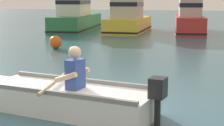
% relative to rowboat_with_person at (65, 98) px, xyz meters
% --- Properties ---
extents(ground_plane, '(120.00, 120.00, 0.00)m').
position_rel_rowboat_with_person_xyz_m(ground_plane, '(0.48, 0.25, -0.25)').
color(ground_plane, '#386070').
extents(rowboat_with_person, '(3.72, 1.98, 1.19)m').
position_rel_rowboat_with_person_xyz_m(rowboat_with_person, '(0.00, 0.00, 0.00)').
color(rowboat_with_person, white).
rests_on(rowboat_with_person, ground).
extents(moored_boat_green, '(2.79, 6.96, 2.37)m').
position_rel_rowboat_with_person_xyz_m(moored_boat_green, '(-6.24, 15.64, 0.62)').
color(moored_boat_green, '#287042').
rests_on(moored_boat_green, ground).
extents(moored_boat_yellow, '(2.26, 5.39, 2.27)m').
position_rel_rowboat_with_person_xyz_m(moored_boat_yellow, '(-2.78, 15.62, 0.58)').
color(moored_boat_yellow, gold).
rests_on(moored_boat_yellow, ground).
extents(moored_boat_red, '(2.40, 6.38, 4.89)m').
position_rel_rowboat_with_person_xyz_m(moored_boat_red, '(0.83, 16.23, 0.55)').
color(moored_boat_red, '#B72D28').
rests_on(moored_boat_red, ground).
extents(mooring_buoy, '(0.52, 0.52, 0.52)m').
position_rel_rowboat_with_person_xyz_m(mooring_buoy, '(-3.77, 7.47, 0.01)').
color(mooring_buoy, '#E55919').
rests_on(mooring_buoy, ground).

